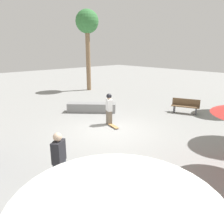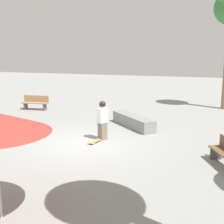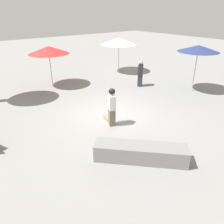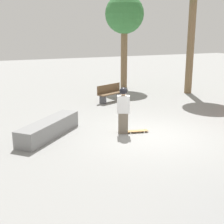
{
  "view_description": "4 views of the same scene",
  "coord_description": "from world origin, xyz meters",
  "px_view_note": "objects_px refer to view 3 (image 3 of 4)",
  "views": [
    {
      "loc": [
        -6.5,
        -7.18,
        3.78
      ],
      "look_at": [
        0.66,
        0.58,
        0.67
      ],
      "focal_mm": 35.0,
      "sensor_mm": 36.0,
      "label": 1
    },
    {
      "loc": [
        4.6,
        -10.98,
        3.74
      ],
      "look_at": [
        0.97,
        0.84,
        1.16
      ],
      "focal_mm": 50.0,
      "sensor_mm": 36.0,
      "label": 2
    },
    {
      "loc": [
        5.54,
        7.07,
        4.42
      ],
      "look_at": [
        0.72,
        0.89,
        0.69
      ],
      "focal_mm": 35.0,
      "sensor_mm": 36.0,
      "label": 3
    },
    {
      "loc": [
        -8.65,
        5.24,
        3.47
      ],
      "look_at": [
        0.78,
        1.06,
        0.75
      ],
      "focal_mm": 50.0,
      "sensor_mm": 36.0,
      "label": 4
    }
  ],
  "objects_px": {
    "shade_umbrella_red": "(49,50)",
    "shade_umbrella_navy": "(199,49)",
    "concrete_ledge": "(140,153)",
    "skateboard": "(108,119)",
    "skater_main": "(112,106)",
    "bystander_watching": "(140,73)",
    "shade_umbrella_white": "(119,41)"
  },
  "relations": [
    {
      "from": "shade_umbrella_red",
      "to": "shade_umbrella_navy",
      "type": "relative_size",
      "value": 0.93
    },
    {
      "from": "concrete_ledge",
      "to": "skateboard",
      "type": "bearing_deg",
      "value": -106.81
    },
    {
      "from": "skater_main",
      "to": "shade_umbrella_red",
      "type": "bearing_deg",
      "value": 23.4
    },
    {
      "from": "skateboard",
      "to": "bystander_watching",
      "type": "bearing_deg",
      "value": -47.69
    },
    {
      "from": "shade_umbrella_red",
      "to": "shade_umbrella_white",
      "type": "bearing_deg",
      "value": -179.86
    },
    {
      "from": "shade_umbrella_navy",
      "to": "skateboard",
      "type": "bearing_deg",
      "value": -0.45
    },
    {
      "from": "concrete_ledge",
      "to": "bystander_watching",
      "type": "height_order",
      "value": "bystander_watching"
    },
    {
      "from": "skater_main",
      "to": "shade_umbrella_red",
      "type": "distance_m",
      "value": 6.52
    },
    {
      "from": "shade_umbrella_red",
      "to": "bystander_watching",
      "type": "height_order",
      "value": "shade_umbrella_red"
    },
    {
      "from": "shade_umbrella_white",
      "to": "bystander_watching",
      "type": "distance_m",
      "value": 3.92
    },
    {
      "from": "skater_main",
      "to": "skateboard",
      "type": "relative_size",
      "value": 1.95
    },
    {
      "from": "bystander_watching",
      "to": "shade_umbrella_white",
      "type": "bearing_deg",
      "value": -142.84
    },
    {
      "from": "shade_umbrella_white",
      "to": "concrete_ledge",
      "type": "bearing_deg",
      "value": 54.21
    },
    {
      "from": "shade_umbrella_white",
      "to": "bystander_watching",
      "type": "relative_size",
      "value": 1.63
    },
    {
      "from": "shade_umbrella_red",
      "to": "skateboard",
      "type": "bearing_deg",
      "value": 89.28
    },
    {
      "from": "skateboard",
      "to": "bystander_watching",
      "type": "distance_m",
      "value": 5.06
    },
    {
      "from": "skateboard",
      "to": "shade_umbrella_navy",
      "type": "xyz_separation_m",
      "value": [
        -6.19,
        0.05,
        2.37
      ]
    },
    {
      "from": "shade_umbrella_navy",
      "to": "bystander_watching",
      "type": "distance_m",
      "value": 3.51
    },
    {
      "from": "skater_main",
      "to": "concrete_ledge",
      "type": "xyz_separation_m",
      "value": [
        0.73,
        2.41,
        -0.59
      ]
    },
    {
      "from": "skateboard",
      "to": "skater_main",
      "type": "bearing_deg",
      "value": 175.89
    },
    {
      "from": "bystander_watching",
      "to": "skater_main",
      "type": "bearing_deg",
      "value": -1.86
    },
    {
      "from": "shade_umbrella_navy",
      "to": "shade_umbrella_white",
      "type": "bearing_deg",
      "value": -83.16
    },
    {
      "from": "skater_main",
      "to": "concrete_ledge",
      "type": "relative_size",
      "value": 0.63
    },
    {
      "from": "skater_main",
      "to": "skateboard",
      "type": "height_order",
      "value": "skater_main"
    },
    {
      "from": "concrete_ledge",
      "to": "shade_umbrella_white",
      "type": "height_order",
      "value": "shade_umbrella_white"
    },
    {
      "from": "shade_umbrella_navy",
      "to": "bystander_watching",
      "type": "xyz_separation_m",
      "value": [
        1.84,
        -2.52,
        -1.63
      ]
    },
    {
      "from": "skater_main",
      "to": "concrete_ledge",
      "type": "height_order",
      "value": "skater_main"
    },
    {
      "from": "concrete_ledge",
      "to": "shade_umbrella_red",
      "type": "xyz_separation_m",
      "value": [
        -0.94,
        -8.79,
        1.92
      ]
    },
    {
      "from": "shade_umbrella_navy",
      "to": "shade_umbrella_red",
      "type": "bearing_deg",
      "value": -44.27
    },
    {
      "from": "skateboard",
      "to": "shade_umbrella_red",
      "type": "height_order",
      "value": "shade_umbrella_red"
    },
    {
      "from": "skateboard",
      "to": "shade_umbrella_red",
      "type": "xyz_separation_m",
      "value": [
        -0.07,
        -5.92,
        2.14
      ]
    },
    {
      "from": "skateboard",
      "to": "bystander_watching",
      "type": "height_order",
      "value": "bystander_watching"
    }
  ]
}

